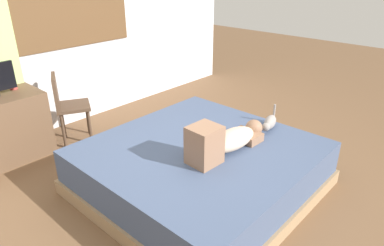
{
  "coord_description": "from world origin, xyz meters",
  "views": [
    {
      "loc": [
        -2.03,
        -1.69,
        2.03
      ],
      "look_at": [
        0.24,
        0.38,
        0.61
      ],
      "focal_mm": 32.49,
      "sensor_mm": 36.0,
      "label": 1
    }
  ],
  "objects_px": {
    "bed": "(200,168)",
    "person_lying": "(226,140)",
    "cup": "(13,86)",
    "desk": "(2,129)",
    "cat": "(270,123)",
    "chair_by_desk": "(67,103)"
  },
  "relations": [
    {
      "from": "bed",
      "to": "cup",
      "type": "distance_m",
      "value": 2.31
    },
    {
      "from": "chair_by_desk",
      "to": "person_lying",
      "type": "bearing_deg",
      "value": -78.36
    },
    {
      "from": "bed",
      "to": "cat",
      "type": "xyz_separation_m",
      "value": [
        0.78,
        -0.27,
        0.3
      ]
    },
    {
      "from": "desk",
      "to": "chair_by_desk",
      "type": "distance_m",
      "value": 0.74
    },
    {
      "from": "bed",
      "to": "person_lying",
      "type": "relative_size",
      "value": 2.14
    },
    {
      "from": "bed",
      "to": "chair_by_desk",
      "type": "relative_size",
      "value": 2.34
    },
    {
      "from": "bed",
      "to": "desk",
      "type": "xyz_separation_m",
      "value": [
        -1.04,
        2.0,
        0.14
      ]
    },
    {
      "from": "desk",
      "to": "cup",
      "type": "relative_size",
      "value": 10.81
    },
    {
      "from": "person_lying",
      "to": "cup",
      "type": "xyz_separation_m",
      "value": [
        -0.88,
        2.32,
        0.21
      ]
    },
    {
      "from": "cat",
      "to": "person_lying",
      "type": "bearing_deg",
      "value": 175.95
    },
    {
      "from": "cat",
      "to": "chair_by_desk",
      "type": "height_order",
      "value": "chair_by_desk"
    },
    {
      "from": "cup",
      "to": "chair_by_desk",
      "type": "relative_size",
      "value": 0.1
    },
    {
      "from": "bed",
      "to": "cup",
      "type": "relative_size",
      "value": 24.2
    },
    {
      "from": "cat",
      "to": "chair_by_desk",
      "type": "distance_m",
      "value": 2.38
    },
    {
      "from": "bed",
      "to": "desk",
      "type": "relative_size",
      "value": 2.24
    },
    {
      "from": "bed",
      "to": "person_lying",
      "type": "xyz_separation_m",
      "value": [
        0.09,
        -0.22,
        0.35
      ]
    },
    {
      "from": "person_lying",
      "to": "desk",
      "type": "distance_m",
      "value": 2.5
    },
    {
      "from": "desk",
      "to": "chair_by_desk",
      "type": "relative_size",
      "value": 1.05
    },
    {
      "from": "cup",
      "to": "chair_by_desk",
      "type": "bearing_deg",
      "value": -30.71
    },
    {
      "from": "cat",
      "to": "cup",
      "type": "relative_size",
      "value": 4.2
    },
    {
      "from": "person_lying",
      "to": "cup",
      "type": "bearing_deg",
      "value": 110.71
    },
    {
      "from": "person_lying",
      "to": "cat",
      "type": "relative_size",
      "value": 2.69
    }
  ]
}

